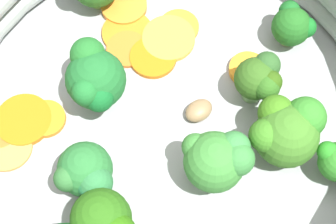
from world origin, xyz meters
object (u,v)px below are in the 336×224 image
object	(u,v)px
broccoli_floret_0	(286,130)
broccoli_floret_2	(260,79)
carrot_slice_0	(169,38)
carrot_slice_3	(179,27)
carrot_slice_10	(24,120)
carrot_slice_8	(248,69)
mushroom_piece_0	(199,110)
carrot_slice_9	(124,6)
broccoli_floret_7	(86,173)
carrot_slice_2	(0,132)
carrot_slice_6	(153,57)
broccoli_floret_5	(293,25)
carrot_slice_1	(7,147)
broccoli_floret_4	(94,79)
carrot_slice_7	(130,48)
broccoli_floret_6	(218,159)
carrot_slice_4	(46,119)
skillet	(168,124)
carrot_slice_5	(127,32)

from	to	relation	value
broccoli_floret_0	broccoli_floret_2	world-z (taller)	broccoli_floret_0
carrot_slice_0	carrot_slice_3	xyz separation A→B (m)	(-0.01, -0.01, -0.00)
carrot_slice_3	carrot_slice_10	bearing A→B (deg)	7.38
carrot_slice_8	broccoli_floret_2	size ratio (longest dim) A/B	0.72
carrot_slice_3	mushroom_piece_0	distance (m)	0.08
carrot_slice_9	broccoli_floret_7	bearing A→B (deg)	54.89
carrot_slice_2	carrot_slice_6	size ratio (longest dim) A/B	0.75
broccoli_floret_0	broccoli_floret_5	world-z (taller)	broccoli_floret_0
mushroom_piece_0	carrot_slice_1	bearing A→B (deg)	-16.84
carrot_slice_3	broccoli_floret_4	size ratio (longest dim) A/B	0.60
carrot_slice_7	carrot_slice_1	bearing A→B (deg)	16.08
carrot_slice_1	broccoli_floret_6	bearing A→B (deg)	144.47
carrot_slice_10	carrot_slice_7	bearing A→B (deg)	-168.86
broccoli_floret_6	mushroom_piece_0	world-z (taller)	broccoli_floret_6
carrot_slice_4	broccoli_floret_0	distance (m)	0.19
carrot_slice_1	carrot_slice_6	size ratio (longest dim) A/B	1.00
carrot_slice_0	broccoli_floret_4	distance (m)	0.08
carrot_slice_3	carrot_slice_9	bearing A→B (deg)	-52.11
carrot_slice_2	broccoli_floret_2	xyz separation A→B (m)	(-0.19, 0.07, 0.03)
skillet	carrot_slice_9	bearing A→B (deg)	-98.48
carrot_slice_8	carrot_slice_10	xyz separation A→B (m)	(0.18, -0.04, -0.00)
carrot_slice_6	carrot_slice_9	xyz separation A→B (m)	(-0.00, -0.06, 0.00)
mushroom_piece_0	broccoli_floret_0	bearing A→B (deg)	128.06
carrot_slice_2	carrot_slice_3	xyz separation A→B (m)	(-0.17, -0.02, 0.00)
carrot_slice_4	carrot_slice_6	size ratio (longest dim) A/B	0.80
skillet	carrot_slice_0	distance (m)	0.08
carrot_slice_2	broccoli_floret_7	size ratio (longest dim) A/B	0.63
broccoli_floret_2	mushroom_piece_0	bearing A→B (deg)	-8.46
skillet	broccoli_floret_7	bearing A→B (deg)	14.57
broccoli_floret_5	carrot_slice_3	bearing A→B (deg)	-35.17
carrot_slice_3	carrot_slice_5	bearing A→B (deg)	-20.99
broccoli_floret_2	carrot_slice_0	bearing A→B (deg)	-65.22
carrot_slice_2	skillet	bearing A→B (deg)	156.64
skillet	carrot_slice_2	size ratio (longest dim) A/B	11.35
carrot_slice_3	mushroom_piece_0	xyz separation A→B (m)	(0.02, 0.08, 0.00)
carrot_slice_3	carrot_slice_7	xyz separation A→B (m)	(0.05, -0.00, -0.00)
carrot_slice_10	broccoli_floret_6	distance (m)	0.16
carrot_slice_9	broccoli_floret_7	distance (m)	0.16
carrot_slice_1	carrot_slice_9	distance (m)	0.16
carrot_slice_0	broccoli_floret_6	bearing A→B (deg)	78.20
carrot_slice_7	carrot_slice_10	xyz separation A→B (m)	(0.10, 0.02, 0.00)
carrot_slice_7	mushroom_piece_0	xyz separation A→B (m)	(-0.02, 0.08, 0.00)
carrot_slice_6	mushroom_piece_0	size ratio (longest dim) A/B	1.69
skillet	broccoli_floret_6	distance (m)	0.07
carrot_slice_7	carrot_slice_8	xyz separation A→B (m)	(-0.08, 0.06, 0.00)
broccoli_floret_4	carrot_slice_8	bearing A→B (deg)	163.57
skillet	broccoli_floret_6	bearing A→B (deg)	100.22
skillet	carrot_slice_3	distance (m)	0.09
skillet	carrot_slice_9	distance (m)	0.11
carrot_slice_5	broccoli_floret_5	distance (m)	0.14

